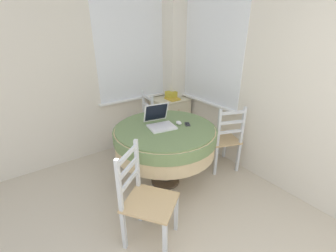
% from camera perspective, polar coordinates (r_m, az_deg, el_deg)
% --- Properties ---
extents(corner_room_shell, '(4.24, 5.18, 2.55)m').
position_cam_1_polar(corner_room_shell, '(2.57, 4.03, 11.66)').
color(corner_room_shell, silver).
rests_on(corner_room_shell, ground_plane).
extents(round_dining_table, '(1.20, 1.20, 0.76)m').
position_cam_1_polar(round_dining_table, '(2.64, -0.75, -3.02)').
color(round_dining_table, '#4C3D2D').
rests_on(round_dining_table, ground_plane).
extents(laptop, '(0.35, 0.38, 0.25)m').
position_cam_1_polar(laptop, '(2.60, -2.12, 1.11)').
color(laptop, white).
rests_on(laptop, round_dining_table).
extents(computer_mouse, '(0.06, 0.09, 0.04)m').
position_cam_1_polar(computer_mouse, '(2.64, 2.75, 0.81)').
color(computer_mouse, white).
rests_on(computer_mouse, round_dining_table).
extents(cell_phone, '(0.10, 0.12, 0.01)m').
position_cam_1_polar(cell_phone, '(2.66, 4.94, 0.47)').
color(cell_phone, '#2D2D33').
rests_on(cell_phone, round_dining_table).
extents(dining_chair_near_back_window, '(0.47, 0.44, 0.93)m').
position_cam_1_polar(dining_chair_near_back_window, '(3.44, -7.13, 0.00)').
color(dining_chair_near_back_window, tan).
rests_on(dining_chair_near_back_window, ground_plane).
extents(dining_chair_near_right_window, '(0.51, 0.54, 0.93)m').
position_cam_1_polar(dining_chair_near_right_window, '(3.11, 13.98, -3.25)').
color(dining_chair_near_right_window, tan).
rests_on(dining_chair_near_right_window, ground_plane).
extents(dining_chair_camera_near, '(0.56, 0.57, 0.93)m').
position_cam_1_polar(dining_chair_camera_near, '(2.06, -5.81, -18.20)').
color(dining_chair_camera_near, tan).
rests_on(dining_chair_camera_near, ground_plane).
extents(corner_cabinet, '(0.57, 0.49, 0.74)m').
position_cam_1_polar(corner_cabinet, '(3.85, 0.52, 1.78)').
color(corner_cabinet, beige).
rests_on(corner_cabinet, ground_plane).
extents(storage_box, '(0.15, 0.14, 0.11)m').
position_cam_1_polar(storage_box, '(3.72, 0.80, 7.91)').
color(storage_box, gold).
rests_on(storage_box, corner_cabinet).
extents(book_on_cabinet, '(0.18, 0.22, 0.02)m').
position_cam_1_polar(book_on_cabinet, '(3.67, 1.14, 6.95)').
color(book_on_cabinet, gold).
rests_on(book_on_cabinet, corner_cabinet).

